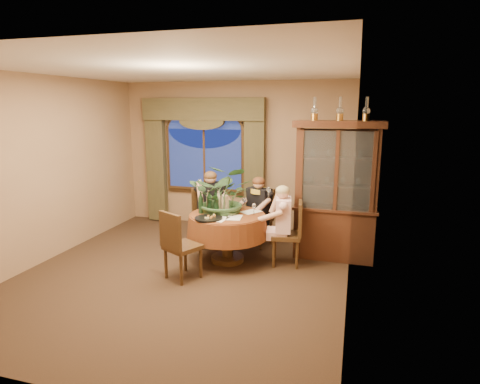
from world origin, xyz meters
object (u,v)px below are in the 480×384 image
(person_pink, at_px, (283,225))
(wine_bottle_1, at_px, (216,204))
(oil_lamp_left, at_px, (315,109))
(stoneware_vase, at_px, (225,203))
(centerpiece_plant, at_px, (224,171))
(wine_bottle_4, at_px, (201,203))
(wine_bottle_2, at_px, (209,202))
(chair_front_left, at_px, (183,245))
(wine_bottle_3, at_px, (218,201))
(dining_table, at_px, (227,238))
(wine_bottle_5, at_px, (209,201))
(oil_lamp_center, at_px, (340,109))
(chair_right, at_px, (286,234))
(person_scarf, at_px, (259,212))
(wine_bottle_0, at_px, (216,200))
(chair_back_right, at_px, (258,218))
(person_back, at_px, (211,208))
(olive_bowl, at_px, (231,214))
(oil_lamp_right, at_px, (367,109))
(china_cabinet, at_px, (336,191))
(chair_back, at_px, (208,218))

(person_pink, height_order, wine_bottle_1, person_pink)
(oil_lamp_left, distance_m, stoneware_vase, 1.96)
(centerpiece_plant, relative_size, wine_bottle_4, 3.31)
(wine_bottle_2, bearing_deg, oil_lamp_left, 23.02)
(chair_front_left, relative_size, wine_bottle_3, 2.91)
(dining_table, relative_size, wine_bottle_5, 3.73)
(oil_lamp_center, height_order, chair_right, oil_lamp_center)
(chair_right, height_order, person_scarf, person_scarf)
(chair_right, bearing_deg, wine_bottle_5, 83.84)
(wine_bottle_0, relative_size, wine_bottle_1, 1.00)
(person_pink, relative_size, wine_bottle_3, 3.66)
(chair_right, height_order, stoneware_vase, stoneware_vase)
(oil_lamp_left, bearing_deg, chair_back_right, 166.31)
(person_back, bearing_deg, oil_lamp_left, 140.56)
(oil_lamp_left, xyz_separation_m, wine_bottle_5, (-1.51, -0.53, -1.39))
(person_pink, bearing_deg, person_scarf, 31.15)
(person_pink, bearing_deg, olive_bowl, 95.29)
(centerpiece_plant, bearing_deg, olive_bowl, -48.13)
(person_back, relative_size, wine_bottle_0, 3.89)
(wine_bottle_1, bearing_deg, person_pink, 12.93)
(oil_lamp_right, distance_m, wine_bottle_4, 2.78)
(chair_front_left, relative_size, person_pink, 0.79)
(wine_bottle_1, relative_size, wine_bottle_2, 1.00)
(wine_bottle_4, bearing_deg, dining_table, 10.39)
(chair_right, bearing_deg, person_scarf, 34.28)
(china_cabinet, height_order, chair_right, china_cabinet)
(chair_back, bearing_deg, chair_front_left, 54.19)
(dining_table, distance_m, oil_lamp_center, 2.55)
(china_cabinet, height_order, oil_lamp_center, oil_lamp_center)
(oil_lamp_center, bearing_deg, wine_bottle_5, -164.28)
(chair_right, xyz_separation_m, wine_bottle_3, (-1.04, -0.05, 0.44))
(oil_lamp_center, height_order, centerpiece_plant, oil_lamp_center)
(chair_right, bearing_deg, wine_bottle_2, 88.50)
(chair_back_right, distance_m, stoneware_vase, 0.89)
(chair_back, relative_size, wine_bottle_2, 2.91)
(wine_bottle_1, xyz_separation_m, wine_bottle_4, (-0.25, 0.01, 0.00))
(oil_lamp_center, bearing_deg, person_scarf, 174.26)
(oil_lamp_right, bearing_deg, chair_right, -155.26)
(china_cabinet, distance_m, wine_bottle_2, 1.94)
(person_back, xyz_separation_m, wine_bottle_3, (0.34, -0.57, 0.27))
(chair_back, bearing_deg, person_pink, 119.36)
(wine_bottle_5, bearing_deg, chair_back, 112.44)
(wine_bottle_0, bearing_deg, centerpiece_plant, -15.48)
(person_back, bearing_deg, wine_bottle_1, 78.54)
(oil_lamp_left, bearing_deg, stoneware_vase, -158.60)
(chair_back, bearing_deg, wine_bottle_4, 60.33)
(chair_back_right, relative_size, wine_bottle_2, 2.91)
(person_back, height_order, wine_bottle_1, person_back)
(oil_lamp_left, xyz_separation_m, chair_back_right, (-0.91, 0.22, -1.82))
(dining_table, height_order, oil_lamp_left, oil_lamp_left)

